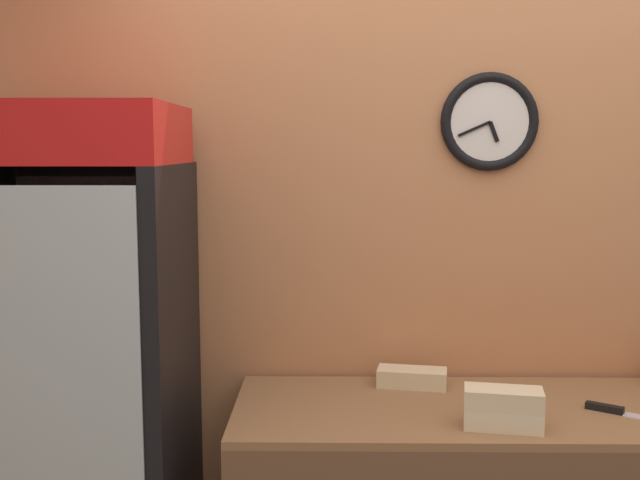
{
  "coord_description": "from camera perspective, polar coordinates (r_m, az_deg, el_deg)",
  "views": [
    {
      "loc": [
        -0.47,
        -1.45,
        1.73
      ],
      "look_at": [
        -0.51,
        0.85,
        1.45
      ],
      "focal_mm": 42.0,
      "sensor_mm": 36.0,
      "label": 1
    }
  ],
  "objects": [
    {
      "name": "chefs_knife",
      "position": [
        2.55,
        22.1,
        -12.06
      ],
      "size": [
        0.28,
        0.2,
        0.02
      ],
      "color": "silver",
      "rests_on": "prep_counter"
    },
    {
      "name": "sandwich_stack_bottom",
      "position": [
        2.32,
        13.76,
        -13.05
      ],
      "size": [
        0.24,
        0.14,
        0.06
      ],
      "color": "beige",
      "rests_on": "prep_counter"
    },
    {
      "name": "sandwich_stack_middle",
      "position": [
        2.3,
        13.8,
        -11.66
      ],
      "size": [
        0.24,
        0.14,
        0.06
      ],
      "color": "beige",
      "rests_on": "sandwich_stack_bottom"
    },
    {
      "name": "beverage_cooler",
      "position": [
        2.57,
        -17.58,
        -9.58
      ],
      "size": [
        0.66,
        0.64,
        1.86
      ],
      "color": "black",
      "rests_on": "ground_plane"
    },
    {
      "name": "wall_back",
      "position": [
        2.73,
        10.76,
        -1.02
      ],
      "size": [
        5.2,
        0.09,
        2.7
      ],
      "color": "tan",
      "rests_on": "ground_plane"
    },
    {
      "name": "sandwich_flat_left",
      "position": [
        2.64,
        7.02,
        -10.36
      ],
      "size": [
        0.25,
        0.14,
        0.06
      ],
      "color": "beige",
      "rests_on": "prep_counter"
    }
  ]
}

